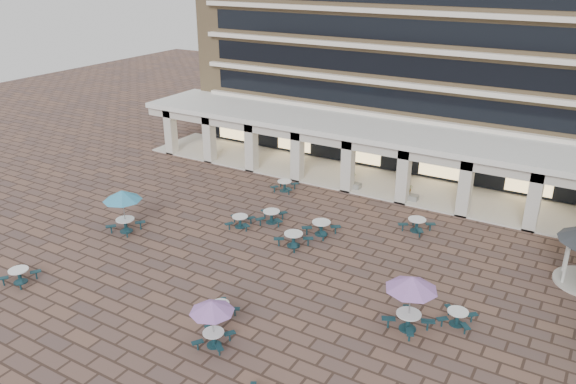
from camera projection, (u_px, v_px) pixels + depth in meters
name	position (u px, v px, depth m)	size (l,w,h in m)	color
ground	(285.00, 273.00, 30.61)	(120.00, 120.00, 0.00)	brown
apartment_building	(444.00, 1.00, 45.98)	(40.00, 15.50, 25.20)	#A1835B
retail_arcade	(388.00, 148.00, 41.20)	(42.00, 6.60, 4.40)	white
picnic_table_0	(19.00, 275.00, 29.54)	(1.93, 1.93, 0.77)	#163A43
picnic_table_1	(220.00, 308.00, 26.82)	(1.78, 1.78, 0.67)	#163A43
picnic_table_4	(122.00, 197.00, 34.35)	(2.39, 2.39, 2.76)	#163A43
picnic_table_5	(293.00, 238.00, 33.28)	(2.16, 2.16, 0.84)	#163A43
picnic_table_6	(212.00, 308.00, 24.11)	(1.99, 1.99, 2.30)	#163A43
picnic_table_7	(457.00, 316.00, 26.13)	(1.68, 1.68, 0.73)	#163A43
picnic_table_8	(271.00, 216.00, 36.25)	(2.19, 2.19, 0.82)	#163A43
picnic_table_9	(240.00, 220.00, 35.66)	(2.02, 2.02, 0.76)	#163A43
picnic_table_10	(321.00, 227.00, 34.67)	(2.17, 2.17, 0.87)	#163A43
picnic_table_11	(412.00, 285.00, 25.05)	(2.41, 2.41, 2.78)	#163A43
picnic_table_12	(285.00, 185.00, 41.21)	(1.93, 1.93, 0.78)	#163A43
picnic_table_13	(417.00, 224.00, 35.10)	(2.15, 2.15, 0.84)	#163A43
planter_left	(351.00, 181.00, 41.58)	(1.50, 0.88, 1.35)	gray
planter_right	(408.00, 193.00, 39.53)	(1.50, 0.73, 1.31)	gray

